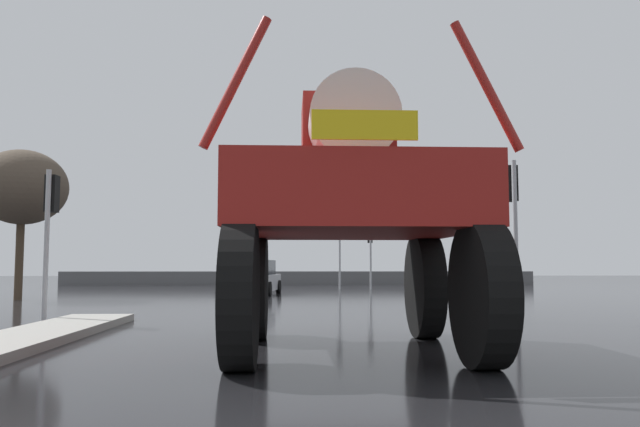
{
  "coord_description": "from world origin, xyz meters",
  "views": [
    {
      "loc": [
        -0.58,
        -2.59,
        1.27
      ],
      "look_at": [
        0.03,
        10.69,
        2.37
      ],
      "focal_mm": 35.34,
      "sensor_mm": 36.0,
      "label": 1
    }
  ],
  "objects_px": {
    "oversize_sprayer": "(349,210)",
    "traffic_signal_near_right": "(512,204)",
    "traffic_signal_near_left": "(50,211)",
    "traffic_signal_far_right": "(370,243)",
    "traffic_signal_far_left": "(339,235)",
    "bare_tree_left": "(22,188)",
    "sedan_ahead": "(255,278)"
  },
  "relations": [
    {
      "from": "oversize_sprayer",
      "to": "bare_tree_left",
      "type": "height_order",
      "value": "bare_tree_left"
    },
    {
      "from": "traffic_signal_near_right",
      "to": "traffic_signal_far_right",
      "type": "bearing_deg",
      "value": 92.46
    },
    {
      "from": "traffic_signal_near_left",
      "to": "traffic_signal_far_left",
      "type": "height_order",
      "value": "traffic_signal_far_left"
    },
    {
      "from": "oversize_sprayer",
      "to": "traffic_signal_near_right",
      "type": "xyz_separation_m",
      "value": [
        4.28,
        4.95,
        0.6
      ]
    },
    {
      "from": "traffic_signal_far_right",
      "to": "traffic_signal_near_right",
      "type": "bearing_deg",
      "value": -87.54
    },
    {
      "from": "traffic_signal_far_left",
      "to": "bare_tree_left",
      "type": "relative_size",
      "value": 0.71
    },
    {
      "from": "traffic_signal_near_left",
      "to": "traffic_signal_far_right",
      "type": "height_order",
      "value": "traffic_signal_far_right"
    },
    {
      "from": "sedan_ahead",
      "to": "bare_tree_left",
      "type": "xyz_separation_m",
      "value": [
        -8.52,
        -4.2,
        3.48
      ]
    },
    {
      "from": "sedan_ahead",
      "to": "traffic_signal_far_left",
      "type": "xyz_separation_m",
      "value": [
        4.23,
        5.88,
        2.2
      ]
    },
    {
      "from": "sedan_ahead",
      "to": "traffic_signal_near_right",
      "type": "xyz_separation_m",
      "value": [
        6.75,
        -13.82,
        1.99
      ]
    },
    {
      "from": "oversize_sprayer",
      "to": "traffic_signal_far_left",
      "type": "xyz_separation_m",
      "value": [
        1.76,
        24.65,
        0.81
      ]
    },
    {
      "from": "traffic_signal_far_left",
      "to": "traffic_signal_far_right",
      "type": "bearing_deg",
      "value": 0.29
    },
    {
      "from": "traffic_signal_far_left",
      "to": "traffic_signal_near_left",
      "type": "bearing_deg",
      "value": -112.23
    },
    {
      "from": "traffic_signal_near_left",
      "to": "traffic_signal_far_right",
      "type": "distance_m",
      "value": 21.97
    },
    {
      "from": "traffic_signal_near_left",
      "to": "traffic_signal_near_right",
      "type": "relative_size",
      "value": 0.92
    },
    {
      "from": "traffic_signal_near_left",
      "to": "oversize_sprayer",
      "type": "bearing_deg",
      "value": -38.2
    },
    {
      "from": "traffic_signal_near_right",
      "to": "traffic_signal_near_left",
      "type": "bearing_deg",
      "value": 179.97
    },
    {
      "from": "bare_tree_left",
      "to": "traffic_signal_far_left",
      "type": "bearing_deg",
      "value": 38.35
    },
    {
      "from": "traffic_signal_near_left",
      "to": "traffic_signal_far_left",
      "type": "bearing_deg",
      "value": 67.77
    },
    {
      "from": "traffic_signal_near_left",
      "to": "traffic_signal_near_right",
      "type": "distance_m",
      "value": 10.58
    },
    {
      "from": "traffic_signal_far_left",
      "to": "bare_tree_left",
      "type": "distance_m",
      "value": 16.31
    },
    {
      "from": "traffic_signal_far_left",
      "to": "bare_tree_left",
      "type": "height_order",
      "value": "bare_tree_left"
    },
    {
      "from": "oversize_sprayer",
      "to": "sedan_ahead",
      "type": "xyz_separation_m",
      "value": [
        -2.47,
        18.76,
        -1.39
      ]
    },
    {
      "from": "traffic_signal_near_right",
      "to": "traffic_signal_far_right",
      "type": "xyz_separation_m",
      "value": [
        -0.85,
        19.71,
        -0.19
      ]
    },
    {
      "from": "traffic_signal_far_right",
      "to": "bare_tree_left",
      "type": "bearing_deg",
      "value": -145.01
    },
    {
      "from": "oversize_sprayer",
      "to": "traffic_signal_far_right",
      "type": "xyz_separation_m",
      "value": [
        3.43,
        24.66,
        0.41
      ]
    },
    {
      "from": "traffic_signal_far_left",
      "to": "traffic_signal_far_right",
      "type": "xyz_separation_m",
      "value": [
        1.68,
        0.01,
        -0.4
      ]
    },
    {
      "from": "traffic_signal_near_right",
      "to": "traffic_signal_far_right",
      "type": "relative_size",
      "value": 1.07
    },
    {
      "from": "oversize_sprayer",
      "to": "traffic_signal_near_left",
      "type": "xyz_separation_m",
      "value": [
        -6.29,
        4.95,
        0.39
      ]
    },
    {
      "from": "oversize_sprayer",
      "to": "traffic_signal_far_right",
      "type": "distance_m",
      "value": 24.9
    },
    {
      "from": "sedan_ahead",
      "to": "oversize_sprayer",
      "type": "bearing_deg",
      "value": -164.91
    },
    {
      "from": "traffic_signal_near_right",
      "to": "oversize_sprayer",
      "type": "bearing_deg",
      "value": -130.85
    }
  ]
}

